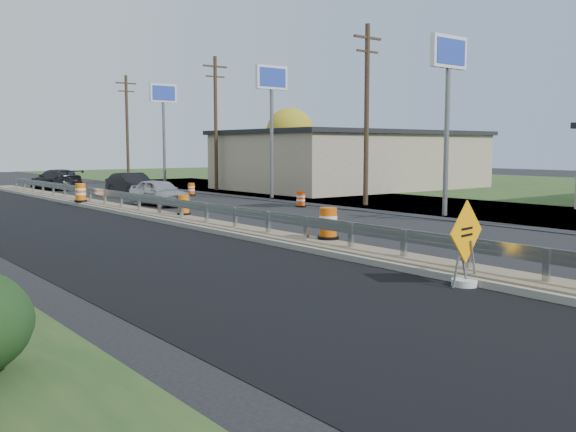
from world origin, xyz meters
TOP-DOWN VIEW (x-y plane):
  - ground at (0.00, 0.00)m, footprint 140.00×140.00m
  - grass_verge_far at (30.00, 10.00)m, footprint 40.00×120.00m
  - milled_overlay at (-4.40, 10.00)m, footprint 7.20×120.00m
  - median at (0.00, 8.00)m, footprint 1.60×55.00m
  - guardrail at (0.00, 9.00)m, footprint 0.10×46.15m
  - retail_building_near at (20.99, 20.00)m, footprint 18.50×12.50m
  - pylon_sign_south at (10.50, 3.00)m, footprint 2.20×0.30m
  - pylon_sign_mid at (10.50, 16.00)m, footprint 2.20×0.30m
  - pylon_sign_north at (10.50, 30.00)m, footprint 2.20×0.30m
  - utility_pole_smid at (11.50, 9.00)m, footprint 1.90×0.26m
  - utility_pole_nmid at (11.50, 24.00)m, footprint 1.90×0.26m
  - utility_pole_north at (11.50, 39.00)m, footprint 1.90×0.26m
  - tree_far_yellow at (26.00, 34.00)m, footprint 4.62×4.62m
  - caution_sign at (-0.90, -6.60)m, footprint 1.38×0.58m
  - barrel_median_near at (0.55, -0.40)m, footprint 0.67×0.67m
  - barrel_median_mid at (0.55, 8.80)m, footprint 0.57×0.57m
  - barrel_median_far at (-0.55, 17.90)m, footprint 0.65×0.65m
  - barrel_shoulder_near at (8.24, 10.44)m, footprint 0.55×0.55m
  - barrel_shoulder_mid at (7.80, 21.04)m, footprint 0.53×0.53m
  - car_silver at (2.82, 15.58)m, footprint 2.02×4.25m
  - car_dark_mid at (4.10, 21.85)m, footprint 1.63×4.58m
  - car_dark_far at (2.81, 32.09)m, footprint 2.73×5.33m

SIDE VIEW (x-z plane):
  - ground at x=0.00m, z-range 0.00..0.00m
  - milled_overlay at x=-4.40m, z-range 0.00..0.01m
  - grass_verge_far at x=30.00m, z-range 0.00..0.03m
  - median at x=0.00m, z-range 0.00..0.23m
  - barrel_shoulder_mid at x=7.80m, z-range -0.02..0.77m
  - barrel_shoulder_near at x=8.24m, z-range -0.02..0.79m
  - caution_sign at x=-0.90m, z-range -0.47..1.45m
  - barrel_median_mid at x=0.55m, z-range 0.21..1.04m
  - barrel_median_far at x=-0.55m, z-range 0.21..1.17m
  - barrel_median_near at x=0.55m, z-range 0.21..1.19m
  - car_silver at x=2.82m, z-range 0.00..1.40m
  - guardrail at x=0.00m, z-range 0.37..1.09m
  - car_dark_far at x=2.81m, z-range 0.00..1.48m
  - car_dark_mid at x=4.10m, z-range 0.00..1.51m
  - retail_building_near at x=20.99m, z-range 0.02..4.29m
  - tree_far_yellow at x=26.00m, z-range 1.11..7.97m
  - utility_pole_smid at x=11.50m, z-range 0.23..9.63m
  - utility_pole_nmid at x=11.50m, z-range 0.23..9.63m
  - utility_pole_north at x=11.50m, z-range 0.23..9.63m
  - pylon_sign_south at x=10.50m, z-range 2.53..10.43m
  - pylon_sign_mid at x=10.50m, z-range 2.53..10.43m
  - pylon_sign_north at x=10.50m, z-range 2.53..10.43m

